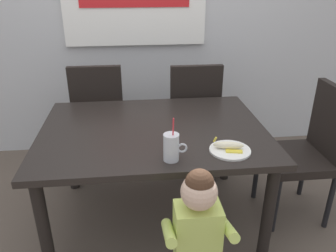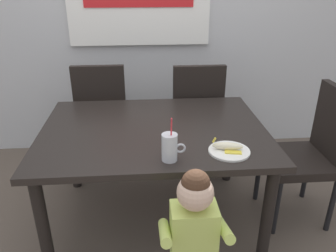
{
  "view_description": "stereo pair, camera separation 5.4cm",
  "coord_description": "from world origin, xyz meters",
  "px_view_note": "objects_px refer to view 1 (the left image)",
  "views": [
    {
      "loc": [
        -0.12,
        -1.93,
        1.63
      ],
      "look_at": [
        0.08,
        -0.11,
        0.78
      ],
      "focal_mm": 35.79,
      "sensor_mm": 36.0,
      "label": 1
    },
    {
      "loc": [
        -0.06,
        -1.94,
        1.63
      ],
      "look_at": [
        0.08,
        -0.11,
        0.78
      ],
      "focal_mm": 35.79,
      "sensor_mm": 36.0,
      "label": 2
    }
  ],
  "objects_px": {
    "toddler_standing": "(198,227)",
    "dining_table": "(153,140)",
    "dining_chair_left": "(99,111)",
    "dining_chair_far": "(310,146)",
    "peeled_banana": "(229,146)",
    "milk_cup": "(171,149)",
    "snack_plate": "(230,150)",
    "dining_chair_right": "(193,110)"
  },
  "relations": [
    {
      "from": "dining_chair_far",
      "to": "dining_table",
      "type": "bearing_deg",
      "value": -91.73
    },
    {
      "from": "dining_chair_right",
      "to": "milk_cup",
      "type": "bearing_deg",
      "value": 74.06
    },
    {
      "from": "milk_cup",
      "to": "snack_plate",
      "type": "height_order",
      "value": "milk_cup"
    },
    {
      "from": "dining_chair_right",
      "to": "snack_plate",
      "type": "relative_size",
      "value": 4.17
    },
    {
      "from": "peeled_banana",
      "to": "milk_cup",
      "type": "bearing_deg",
      "value": -168.59
    },
    {
      "from": "dining_chair_right",
      "to": "dining_chair_far",
      "type": "xyz_separation_m",
      "value": [
        0.68,
        -0.75,
        0.0
      ]
    },
    {
      "from": "snack_plate",
      "to": "dining_chair_right",
      "type": "bearing_deg",
      "value": 90.82
    },
    {
      "from": "toddler_standing",
      "to": "dining_table",
      "type": "bearing_deg",
      "value": 102.51
    },
    {
      "from": "dining_table",
      "to": "dining_chair_far",
      "type": "height_order",
      "value": "dining_chair_far"
    },
    {
      "from": "dining_chair_right",
      "to": "dining_chair_left",
      "type": "bearing_deg",
      "value": -4.6
    },
    {
      "from": "dining_table",
      "to": "dining_chair_far",
      "type": "xyz_separation_m",
      "value": [
        1.07,
        -0.03,
        -0.09
      ]
    },
    {
      "from": "dining_table",
      "to": "toddler_standing",
      "type": "distance_m",
      "value": 0.74
    },
    {
      "from": "dining_table",
      "to": "peeled_banana",
      "type": "xyz_separation_m",
      "value": [
        0.4,
        -0.34,
        0.12
      ]
    },
    {
      "from": "dining_chair_far",
      "to": "milk_cup",
      "type": "xyz_separation_m",
      "value": [
        -1.0,
        -0.37,
        0.24
      ]
    },
    {
      "from": "dining_table",
      "to": "dining_chair_right",
      "type": "xyz_separation_m",
      "value": [
        0.39,
        0.72,
        -0.09
      ]
    },
    {
      "from": "snack_plate",
      "to": "peeled_banana",
      "type": "distance_m",
      "value": 0.03
    },
    {
      "from": "dining_chair_left",
      "to": "milk_cup",
      "type": "height_order",
      "value": "milk_cup"
    },
    {
      "from": "toddler_standing",
      "to": "milk_cup",
      "type": "height_order",
      "value": "milk_cup"
    },
    {
      "from": "dining_table",
      "to": "milk_cup",
      "type": "xyz_separation_m",
      "value": [
        0.07,
        -0.41,
        0.15
      ]
    },
    {
      "from": "dining_table",
      "to": "toddler_standing",
      "type": "bearing_deg",
      "value": -77.49
    },
    {
      "from": "dining_table",
      "to": "dining_chair_far",
      "type": "bearing_deg",
      "value": -1.73
    },
    {
      "from": "dining_chair_left",
      "to": "snack_plate",
      "type": "relative_size",
      "value": 4.17
    },
    {
      "from": "dining_table",
      "to": "dining_chair_far",
      "type": "relative_size",
      "value": 1.49
    },
    {
      "from": "dining_chair_far",
      "to": "milk_cup",
      "type": "relative_size",
      "value": 3.81
    },
    {
      "from": "dining_chair_far",
      "to": "toddler_standing",
      "type": "height_order",
      "value": "dining_chair_far"
    },
    {
      "from": "milk_cup",
      "to": "snack_plate",
      "type": "bearing_deg",
      "value": 9.87
    },
    {
      "from": "dining_chair_left",
      "to": "toddler_standing",
      "type": "relative_size",
      "value": 1.15
    },
    {
      "from": "dining_chair_far",
      "to": "snack_plate",
      "type": "height_order",
      "value": "dining_chair_far"
    },
    {
      "from": "dining_chair_left",
      "to": "snack_plate",
      "type": "xyz_separation_m",
      "value": [
        0.82,
        -1.13,
        0.18
      ]
    },
    {
      "from": "milk_cup",
      "to": "toddler_standing",
      "type": "bearing_deg",
      "value": -73.97
    },
    {
      "from": "dining_chair_far",
      "to": "milk_cup",
      "type": "distance_m",
      "value": 1.09
    },
    {
      "from": "dining_chair_right",
      "to": "snack_plate",
      "type": "distance_m",
      "value": 1.08
    },
    {
      "from": "dining_chair_far",
      "to": "dining_chair_right",
      "type": "bearing_deg",
      "value": -137.75
    },
    {
      "from": "dining_table",
      "to": "dining_chair_right",
      "type": "height_order",
      "value": "dining_chair_right"
    },
    {
      "from": "dining_table",
      "to": "snack_plate",
      "type": "xyz_separation_m",
      "value": [
        0.4,
        -0.35,
        0.09
      ]
    },
    {
      "from": "dining_table",
      "to": "peeled_banana",
      "type": "height_order",
      "value": "peeled_banana"
    },
    {
      "from": "dining_chair_far",
      "to": "toddler_standing",
      "type": "relative_size",
      "value": 1.15
    },
    {
      "from": "toddler_standing",
      "to": "dining_chair_far",
      "type": "bearing_deg",
      "value": 36.88
    },
    {
      "from": "dining_chair_far",
      "to": "peeled_banana",
      "type": "relative_size",
      "value": 5.47
    },
    {
      "from": "dining_chair_left",
      "to": "dining_chair_far",
      "type": "relative_size",
      "value": 1.0
    },
    {
      "from": "dining_chair_far",
      "to": "toddler_standing",
      "type": "bearing_deg",
      "value": -53.12
    },
    {
      "from": "toddler_standing",
      "to": "snack_plate",
      "type": "relative_size",
      "value": 3.64
    }
  ]
}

